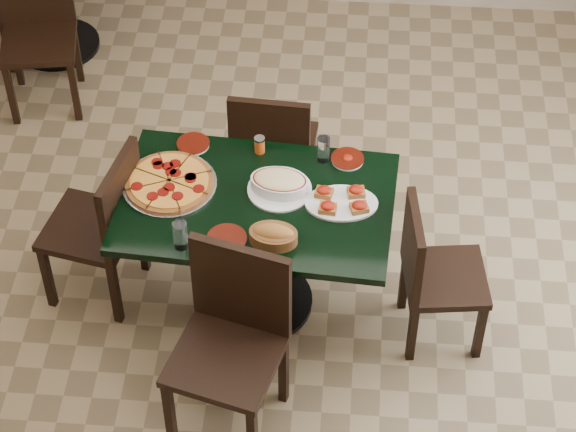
# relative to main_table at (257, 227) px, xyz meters

# --- Properties ---
(floor) EXTENTS (5.50, 5.50, 0.00)m
(floor) POSITION_rel_main_table_xyz_m (0.08, -0.05, -0.57)
(floor) COLOR olive
(floor) RESTS_ON ground
(main_table) EXTENTS (1.35, 0.92, 0.75)m
(main_table) POSITION_rel_main_table_xyz_m (0.00, 0.00, 0.00)
(main_table) COLOR black
(main_table) RESTS_ON floor
(chair_far) EXTENTS (0.44, 0.44, 0.90)m
(chair_far) POSITION_rel_main_table_xyz_m (0.02, 0.65, -0.07)
(chair_far) COLOR black
(chair_far) RESTS_ON floor
(chair_near) EXTENTS (0.57, 0.57, 0.99)m
(chair_near) POSITION_rel_main_table_xyz_m (-0.05, -0.64, -0.01)
(chair_near) COLOR black
(chair_near) RESTS_ON floor
(chair_right) EXTENTS (0.44, 0.44, 0.84)m
(chair_right) POSITION_rel_main_table_xyz_m (0.85, -0.12, -0.10)
(chair_right) COLOR black
(chair_right) RESTS_ON floor
(chair_left) EXTENTS (0.51, 0.51, 0.92)m
(chair_left) POSITION_rel_main_table_xyz_m (-0.76, 0.03, -0.05)
(chair_left) COLOR black
(chair_left) RESTS_ON floor
(back_chair_near) EXTENTS (0.50, 0.50, 0.93)m
(back_chair_near) POSITION_rel_main_table_xyz_m (-1.46, 1.60, -0.05)
(back_chair_near) COLOR black
(back_chair_near) RESTS_ON floor
(pepperoni_pizza) EXTENTS (0.45, 0.45, 0.04)m
(pepperoni_pizza) POSITION_rel_main_table_xyz_m (-0.42, 0.07, 0.20)
(pepperoni_pizza) COLOR silver
(pepperoni_pizza) RESTS_ON main_table
(lasagna_casserole) EXTENTS (0.31, 0.31, 0.09)m
(lasagna_casserole) POSITION_rel_main_table_xyz_m (0.10, 0.08, 0.23)
(lasagna_casserole) COLOR silver
(lasagna_casserole) RESTS_ON main_table
(bread_basket) EXTENTS (0.23, 0.17, 0.09)m
(bread_basket) POSITION_rel_main_table_xyz_m (0.10, -0.26, 0.22)
(bread_basket) COLOR brown
(bread_basket) RESTS_ON main_table
(bruschetta_platter) EXTENTS (0.36, 0.26, 0.05)m
(bruschetta_platter) POSITION_rel_main_table_xyz_m (0.40, 0.00, 0.21)
(bruschetta_platter) COLOR silver
(bruschetta_platter) RESTS_ON main_table
(side_plate_near) EXTENTS (0.19, 0.19, 0.02)m
(side_plate_near) POSITION_rel_main_table_xyz_m (-0.11, -0.27, 0.19)
(side_plate_near) COLOR silver
(side_plate_near) RESTS_ON main_table
(side_plate_far_r) EXTENTS (0.16, 0.16, 0.03)m
(side_plate_far_r) POSITION_rel_main_table_xyz_m (0.42, 0.31, 0.19)
(side_plate_far_r) COLOR silver
(side_plate_far_r) RESTS_ON main_table
(side_plate_far_l) EXTENTS (0.16, 0.16, 0.02)m
(side_plate_far_l) POSITION_rel_main_table_xyz_m (-0.35, 0.36, 0.19)
(side_plate_far_l) COLOR silver
(side_plate_far_l) RESTS_ON main_table
(napkin_setting) EXTENTS (0.19, 0.19, 0.01)m
(napkin_setting) POSITION_rel_main_table_xyz_m (-0.16, -0.33, 0.18)
(napkin_setting) COLOR white
(napkin_setting) RESTS_ON main_table
(water_glass_a) EXTENTS (0.06, 0.06, 0.13)m
(water_glass_a) POSITION_rel_main_table_xyz_m (0.30, 0.31, 0.25)
(water_glass_a) COLOR white
(water_glass_a) RESTS_ON main_table
(water_glass_b) EXTENTS (0.07, 0.07, 0.14)m
(water_glass_b) POSITION_rel_main_table_xyz_m (-0.31, -0.32, 0.25)
(water_glass_b) COLOR white
(water_glass_b) RESTS_ON main_table
(pepper_shaker) EXTENTS (0.05, 0.05, 0.09)m
(pepper_shaker) POSITION_rel_main_table_xyz_m (-0.01, 0.34, 0.23)
(pepper_shaker) COLOR #BC5014
(pepper_shaker) RESTS_ON main_table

